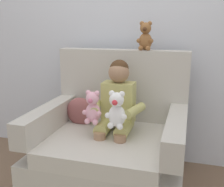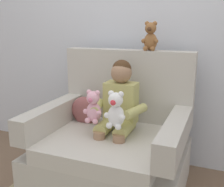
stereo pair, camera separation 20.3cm
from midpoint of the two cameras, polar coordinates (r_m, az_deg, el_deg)
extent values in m
plane|color=brown|center=(2.42, -2.96, -19.02)|extent=(8.00, 8.00, 0.00)
cube|color=silver|center=(2.67, 1.56, 13.66)|extent=(6.00, 0.10, 2.60)
cube|color=#BCB7AD|center=(2.33, -3.02, -15.34)|extent=(1.17, 0.97, 0.36)
cube|color=beige|center=(2.16, -3.73, -10.70)|extent=(0.89, 0.83, 0.12)
cube|color=#BCB7AD|center=(2.48, -0.07, 1.84)|extent=(1.17, 0.14, 0.64)
cube|color=#BCB7AD|center=(2.32, -15.93, -5.23)|extent=(0.14, 0.83, 0.20)
cube|color=#BCB7AD|center=(1.99, 10.45, -8.14)|extent=(0.14, 0.83, 0.20)
cube|color=tan|center=(2.24, -1.17, -1.92)|extent=(0.26, 0.16, 0.34)
sphere|color=#9E7556|center=(2.19, -1.20, 4.39)|extent=(0.17, 0.17, 0.17)
sphere|color=#472D19|center=(2.19, -1.13, 5.09)|extent=(0.16, 0.16, 0.16)
cylinder|color=tan|center=(2.21, -4.16, -6.91)|extent=(0.11, 0.26, 0.11)
cylinder|color=#9E7556|center=(2.16, -5.31, -11.82)|extent=(0.09, 0.09, 0.30)
cylinder|color=tan|center=(2.16, -0.14, -7.35)|extent=(0.11, 0.26, 0.11)
cylinder|color=#9E7556|center=(2.11, -1.16, -12.40)|extent=(0.09, 0.09, 0.30)
cylinder|color=tan|center=(2.19, -6.10, -2.93)|extent=(0.13, 0.27, 0.07)
cylinder|color=tan|center=(2.10, 2.03, -3.67)|extent=(0.13, 0.27, 0.07)
ellipsoid|color=white|center=(2.02, -1.85, -4.76)|extent=(0.13, 0.11, 0.17)
sphere|color=white|center=(1.97, -1.97, -1.35)|extent=(0.11, 0.11, 0.11)
sphere|color=#DB333D|center=(1.92, -2.42, -1.96)|extent=(0.04, 0.04, 0.04)
sphere|color=white|center=(1.97, -2.99, 0.00)|extent=(0.04, 0.04, 0.04)
sphere|color=white|center=(2.00, -3.80, -4.66)|extent=(0.04, 0.04, 0.04)
sphere|color=white|center=(2.00, -3.23, -6.78)|extent=(0.05, 0.05, 0.05)
sphere|color=white|center=(1.95, -0.87, -0.16)|extent=(0.04, 0.04, 0.04)
sphere|color=white|center=(1.97, -0.44, -4.99)|extent=(0.04, 0.04, 0.04)
sphere|color=white|center=(1.98, -1.29, -7.00)|extent=(0.05, 0.05, 0.05)
ellipsoid|color=#EAA8BC|center=(2.12, -6.73, -4.06)|extent=(0.12, 0.10, 0.16)
sphere|color=#EAA8BC|center=(2.08, -6.93, -1.04)|extent=(0.10, 0.10, 0.10)
sphere|color=#CC6684|center=(2.04, -7.42, -1.57)|extent=(0.04, 0.04, 0.04)
sphere|color=#EAA8BC|center=(2.08, -7.80, 0.14)|extent=(0.04, 0.04, 0.04)
sphere|color=#EAA8BC|center=(2.11, -8.47, -3.96)|extent=(0.04, 0.04, 0.04)
sphere|color=#EAA8BC|center=(2.11, -7.98, -5.83)|extent=(0.04, 0.04, 0.04)
sphere|color=#EAA8BC|center=(2.06, -6.00, 0.00)|extent=(0.04, 0.04, 0.04)
sphere|color=#EAA8BC|center=(2.07, -5.61, -4.26)|extent=(0.04, 0.04, 0.04)
sphere|color=#EAA8BC|center=(2.09, -6.33, -6.03)|extent=(0.04, 0.04, 0.04)
ellipsoid|color=brown|center=(2.37, 4.56, 10.82)|extent=(0.11, 0.10, 0.15)
sphere|color=brown|center=(2.36, 4.57, 13.52)|extent=(0.10, 0.10, 0.10)
sphere|color=#4C2D19|center=(2.32, 4.34, 13.33)|extent=(0.04, 0.04, 0.04)
sphere|color=brown|center=(2.37, 3.80, 14.46)|extent=(0.04, 0.04, 0.04)
sphere|color=brown|center=(2.36, 3.13, 11.00)|extent=(0.04, 0.04, 0.04)
sphere|color=brown|center=(2.34, 3.57, 9.46)|extent=(0.04, 0.04, 0.04)
sphere|color=brown|center=(2.36, 5.43, 14.43)|extent=(0.04, 0.04, 0.04)
sphere|color=brown|center=(2.34, 5.73, 10.92)|extent=(0.04, 0.04, 0.04)
sphere|color=brown|center=(2.33, 5.07, 9.40)|extent=(0.04, 0.04, 0.04)
ellipsoid|color=#8C4C4C|center=(2.44, -9.01, -3.86)|extent=(0.26, 0.13, 0.26)
camera|label=1|loc=(0.10, -92.86, -0.73)|focal=43.57mm
camera|label=2|loc=(0.10, 87.14, 0.73)|focal=43.57mm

